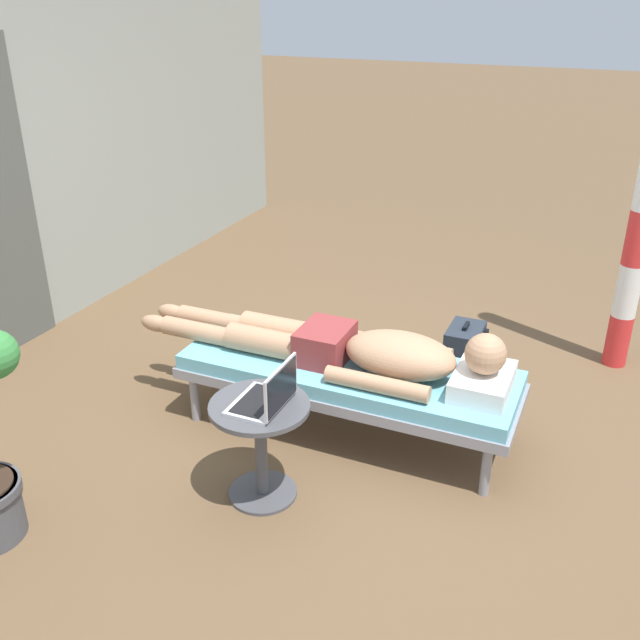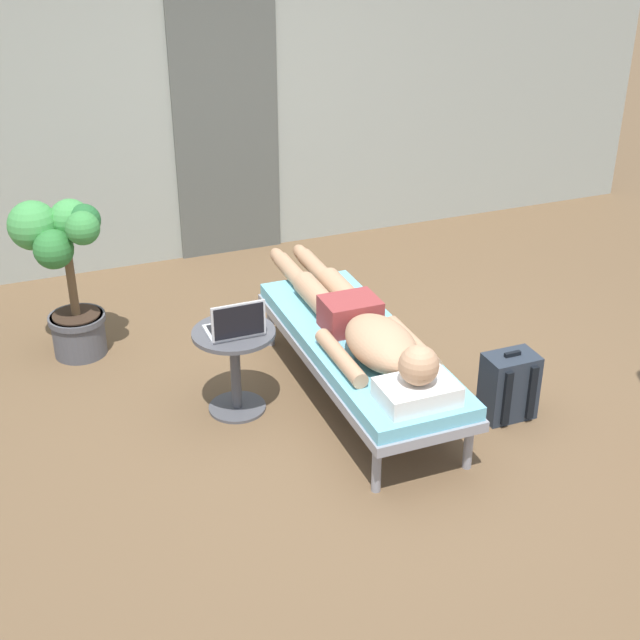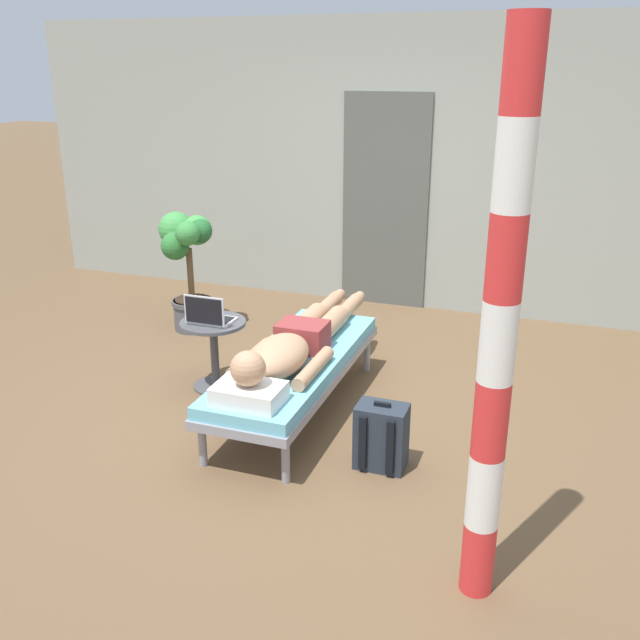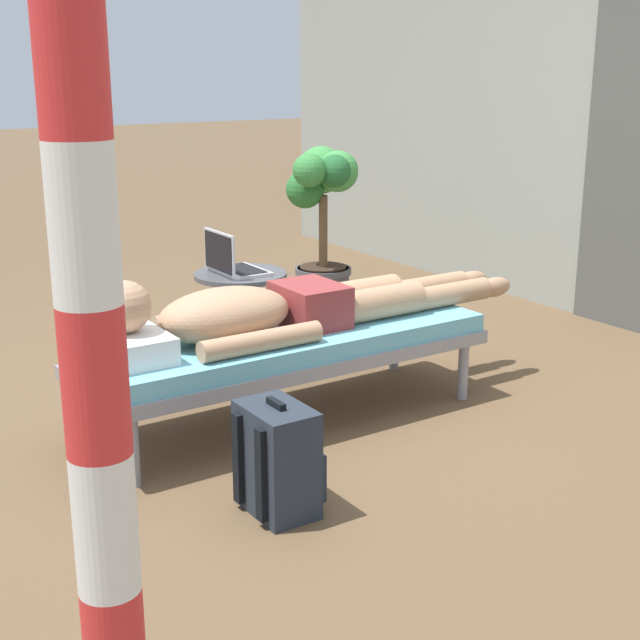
{
  "view_description": "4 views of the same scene",
  "coord_description": "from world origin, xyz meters",
  "px_view_note": "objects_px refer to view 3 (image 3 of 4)",
  "views": [
    {
      "loc": [
        -3.15,
        -1.18,
        2.31
      ],
      "look_at": [
        0.22,
        0.29,
        0.57
      ],
      "focal_mm": 40.17,
      "sensor_mm": 36.0,
      "label": 1
    },
    {
      "loc": [
        -1.83,
        -4.1,
        2.91
      ],
      "look_at": [
        -0.19,
        0.05,
        0.59
      ],
      "focal_mm": 49.94,
      "sensor_mm": 36.0,
      "label": 2
    },
    {
      "loc": [
        1.71,
        -4.03,
        2.3
      ],
      "look_at": [
        0.19,
        0.19,
        0.65
      ],
      "focal_mm": 39.58,
      "sensor_mm": 36.0,
      "label": 3
    },
    {
      "loc": [
        3.32,
        -1.91,
        1.56
      ],
      "look_at": [
        0.17,
        0.18,
        0.47
      ],
      "focal_mm": 50.08,
      "sensor_mm": 36.0,
      "label": 4
    }
  ],
  "objects_px": {
    "person_reclining": "(292,346)",
    "potted_plant": "(187,259)",
    "side_table": "(214,343)",
    "porch_post": "(498,342)",
    "backpack": "(381,437)",
    "laptop": "(209,316)",
    "lounge_chair": "(295,366)"
  },
  "relations": [
    {
      "from": "side_table",
      "to": "potted_plant",
      "type": "height_order",
      "value": "potted_plant"
    },
    {
      "from": "person_reclining",
      "to": "backpack",
      "type": "xyz_separation_m",
      "value": [
        0.74,
        -0.42,
        -0.32
      ]
    },
    {
      "from": "person_reclining",
      "to": "side_table",
      "type": "height_order",
      "value": "person_reclining"
    },
    {
      "from": "lounge_chair",
      "to": "potted_plant",
      "type": "relative_size",
      "value": 1.79
    },
    {
      "from": "laptop",
      "to": "potted_plant",
      "type": "height_order",
      "value": "potted_plant"
    },
    {
      "from": "person_reclining",
      "to": "potted_plant",
      "type": "xyz_separation_m",
      "value": [
        -1.5,
        1.26,
        0.13
      ]
    },
    {
      "from": "side_table",
      "to": "potted_plant",
      "type": "xyz_separation_m",
      "value": [
        -0.79,
        1.04,
        0.29
      ]
    },
    {
      "from": "lounge_chair",
      "to": "side_table",
      "type": "height_order",
      "value": "side_table"
    },
    {
      "from": "person_reclining",
      "to": "potted_plant",
      "type": "distance_m",
      "value": 1.97
    },
    {
      "from": "laptop",
      "to": "person_reclining",
      "type": "bearing_deg",
      "value": -13.46
    },
    {
      "from": "porch_post",
      "to": "potted_plant",
      "type": "bearing_deg",
      "value": 138.92
    },
    {
      "from": "side_table",
      "to": "laptop",
      "type": "xyz_separation_m",
      "value": [
        0.0,
        -0.05,
        0.23
      ]
    },
    {
      "from": "potted_plant",
      "to": "lounge_chair",
      "type": "bearing_deg",
      "value": -38.69
    },
    {
      "from": "person_reclining",
      "to": "side_table",
      "type": "xyz_separation_m",
      "value": [
        -0.71,
        0.22,
        -0.16
      ]
    },
    {
      "from": "person_reclining",
      "to": "backpack",
      "type": "bearing_deg",
      "value": -29.85
    },
    {
      "from": "side_table",
      "to": "backpack",
      "type": "bearing_deg",
      "value": -24.0
    },
    {
      "from": "person_reclining",
      "to": "potted_plant",
      "type": "bearing_deg",
      "value": 140.11
    },
    {
      "from": "person_reclining",
      "to": "laptop",
      "type": "height_order",
      "value": "laptop"
    },
    {
      "from": "laptop",
      "to": "porch_post",
      "type": "xyz_separation_m",
      "value": [
        2.14,
        -1.47,
        0.65
      ]
    },
    {
      "from": "person_reclining",
      "to": "potted_plant",
      "type": "relative_size",
      "value": 2.07
    },
    {
      "from": "laptop",
      "to": "backpack",
      "type": "bearing_deg",
      "value": -22.29
    },
    {
      "from": "side_table",
      "to": "backpack",
      "type": "xyz_separation_m",
      "value": [
        1.45,
        -0.64,
        -0.16
      ]
    },
    {
      "from": "person_reclining",
      "to": "porch_post",
      "type": "bearing_deg",
      "value": -42.29
    },
    {
      "from": "person_reclining",
      "to": "porch_post",
      "type": "relative_size",
      "value": 0.88
    },
    {
      "from": "laptop",
      "to": "lounge_chair",
      "type": "bearing_deg",
      "value": -9.37
    },
    {
      "from": "potted_plant",
      "to": "laptop",
      "type": "bearing_deg",
      "value": -53.85
    },
    {
      "from": "side_table",
      "to": "porch_post",
      "type": "bearing_deg",
      "value": -35.41
    },
    {
      "from": "lounge_chair",
      "to": "porch_post",
      "type": "xyz_separation_m",
      "value": [
        1.43,
        -1.35,
        0.89
      ]
    },
    {
      "from": "laptop",
      "to": "potted_plant",
      "type": "bearing_deg",
      "value": 126.15
    },
    {
      "from": "side_table",
      "to": "laptop",
      "type": "height_order",
      "value": "laptop"
    },
    {
      "from": "side_table",
      "to": "laptop",
      "type": "distance_m",
      "value": 0.23
    },
    {
      "from": "person_reclining",
      "to": "side_table",
      "type": "distance_m",
      "value": 0.76
    }
  ]
}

